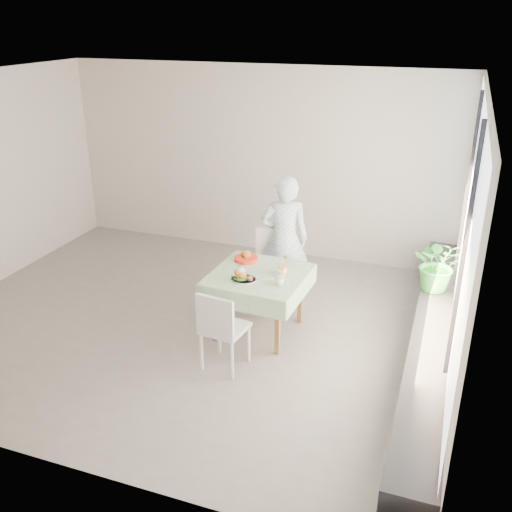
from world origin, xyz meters
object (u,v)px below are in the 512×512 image
at_px(cafe_table, 259,296).
at_px(chair_far, 274,280).
at_px(main_dish, 242,276).
at_px(potted_plant, 439,264).
at_px(juice_cup_orange, 283,269).
at_px(diner, 284,239).
at_px(chair_near, 224,343).

height_order(cafe_table, chair_far, chair_far).
relative_size(main_dish, potted_plant, 0.45).
bearing_deg(chair_far, juice_cup_orange, -65.02).
relative_size(cafe_table, chair_far, 1.15).
height_order(diner, juice_cup_orange, diner).
height_order(chair_near, potted_plant, potted_plant).
bearing_deg(diner, chair_near, 66.18).
height_order(diner, potted_plant, diner).
distance_m(diner, juice_cup_orange, 0.86).
height_order(chair_far, potted_plant, potted_plant).
relative_size(chair_far, juice_cup_orange, 3.38).
bearing_deg(cafe_table, potted_plant, 22.04).
relative_size(chair_far, chair_near, 1.07).
bearing_deg(diner, chair_far, 30.78).
relative_size(chair_near, main_dish, 3.06).
bearing_deg(diner, cafe_table, 68.49).
height_order(juice_cup_orange, potted_plant, potted_plant).
bearing_deg(chair_near, potted_plant, 38.28).
bearing_deg(juice_cup_orange, chair_far, 114.98).
bearing_deg(juice_cup_orange, chair_near, -112.29).
distance_m(main_dish, potted_plant, 2.25).
xyz_separation_m(cafe_table, juice_cup_orange, (0.26, 0.06, 0.35)).
distance_m(cafe_table, chair_far, 0.80).
bearing_deg(chair_far, main_dish, -92.83).
height_order(chair_far, main_dish, chair_far).
bearing_deg(main_dish, potted_plant, 26.02).
distance_m(chair_near, main_dish, 0.78).
bearing_deg(main_dish, diner, 82.49).
xyz_separation_m(chair_near, juice_cup_orange, (0.36, 0.87, 0.53)).
xyz_separation_m(chair_near, potted_plant, (1.99, 1.57, 0.55)).
xyz_separation_m(cafe_table, diner, (0.03, 0.89, 0.37)).
bearing_deg(cafe_table, main_dish, -118.73).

